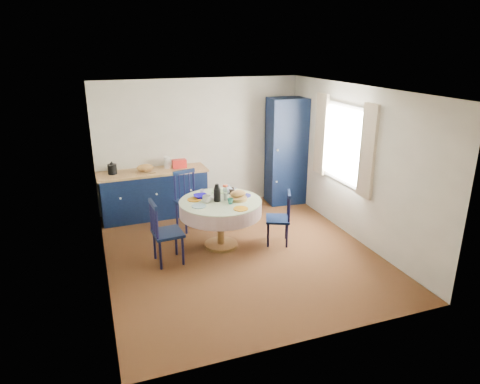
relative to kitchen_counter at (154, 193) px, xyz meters
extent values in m
plane|color=black|center=(1.00, -1.96, -0.46)|extent=(4.50, 4.50, 0.00)
plane|color=white|center=(1.00, -1.96, 2.04)|extent=(4.50, 4.50, 0.00)
cube|color=silver|center=(1.00, 0.29, 0.79)|extent=(4.00, 0.02, 2.50)
cube|color=silver|center=(-1.00, -1.96, 0.79)|extent=(0.02, 4.50, 2.50)
cube|color=silver|center=(3.00, -1.96, 0.79)|extent=(0.02, 4.50, 2.50)
plane|color=white|center=(3.00, -1.66, 1.04)|extent=(0.00, 1.20, 1.20)
cube|color=#EEE4C9|center=(2.92, -2.36, 1.09)|extent=(0.05, 0.34, 1.45)
cube|color=#EEE4C9|center=(2.92, -0.96, 1.09)|extent=(0.05, 0.34, 1.45)
cube|color=black|center=(0.00, 0.00, -0.03)|extent=(1.94, 0.62, 0.85)
cube|color=tan|center=(0.00, 0.00, 0.41)|extent=(2.00, 0.66, 0.04)
cube|color=#A01C18|center=(0.51, 0.04, 0.51)|extent=(0.26, 0.15, 0.16)
cube|color=tan|center=(-0.13, -0.07, 0.44)|extent=(0.35, 0.25, 0.02)
ellipsoid|color=#B67147|center=(-0.13, -0.07, 0.51)|extent=(0.31, 0.20, 0.13)
cylinder|color=silver|center=(0.30, 0.09, 0.54)|extent=(0.12, 0.12, 0.22)
cube|color=black|center=(2.66, -0.11, 0.60)|extent=(0.78, 0.58, 2.12)
cylinder|color=white|center=(2.37, -0.38, 0.71)|extent=(0.04, 0.02, 0.04)
cylinder|color=white|center=(2.37, -0.38, 0.07)|extent=(0.04, 0.02, 0.04)
cylinder|color=brown|center=(0.79, -1.66, -0.43)|extent=(0.53, 0.53, 0.05)
cylinder|color=brown|center=(0.79, -1.66, -0.07)|extent=(0.11, 0.11, 0.71)
cylinder|color=brown|center=(0.79, -1.66, 0.29)|extent=(1.23, 1.23, 0.03)
cylinder|color=silver|center=(0.79, -1.66, 0.20)|extent=(1.29, 1.29, 0.22)
cylinder|color=white|center=(0.79, -1.66, 0.32)|extent=(1.29, 1.29, 0.01)
cylinder|color=#7FAAB2|center=(0.41, -1.79, 0.33)|extent=(0.22, 0.22, 0.01)
cylinder|color=orange|center=(0.97, -2.10, 0.33)|extent=(0.22, 0.22, 0.01)
cylinder|color=navy|center=(1.22, -1.57, 0.33)|extent=(0.22, 0.22, 0.01)
cylinder|color=#9ACA76|center=(0.88, -1.24, 0.33)|extent=(0.22, 0.22, 0.01)
cylinder|color=orange|center=(0.42, -1.49, 0.33)|extent=(0.22, 0.22, 0.01)
cylinder|color=#A58242|center=(1.06, -1.72, 0.35)|extent=(0.28, 0.28, 0.05)
ellipsoid|color=#B67147|center=(1.06, -1.72, 0.43)|extent=(0.26, 0.16, 0.11)
cube|color=silver|center=(0.70, -1.57, 0.34)|extent=(0.10, 0.07, 0.04)
cylinder|color=black|center=(0.08, -2.06, -0.23)|extent=(0.04, 0.04, 0.45)
cylinder|color=black|center=(0.05, -1.71, -0.23)|extent=(0.04, 0.04, 0.45)
cylinder|color=black|center=(-0.25, -2.09, -0.23)|extent=(0.04, 0.04, 0.45)
cylinder|color=black|center=(-0.28, -1.74, -0.23)|extent=(0.04, 0.04, 0.45)
cube|color=black|center=(-0.10, -1.90, 0.01)|extent=(0.45, 0.47, 0.04)
cylinder|color=black|center=(-0.27, -2.09, 0.26)|extent=(0.04, 0.04, 0.50)
cylinder|color=black|center=(-0.30, -1.74, 0.26)|extent=(0.04, 0.04, 0.50)
cube|color=black|center=(-0.28, -1.91, 0.49)|extent=(0.07, 0.40, 0.06)
cylinder|color=black|center=(-0.28, -2.01, 0.24)|extent=(0.02, 0.02, 0.42)
cylinder|color=black|center=(-0.28, -1.91, 0.24)|extent=(0.02, 0.02, 0.42)
cylinder|color=black|center=(-0.29, -1.82, 0.24)|extent=(0.02, 0.02, 0.42)
cylinder|color=black|center=(0.37, -1.00, -0.22)|extent=(0.04, 0.04, 0.47)
cylinder|color=black|center=(0.73, -0.90, -0.22)|extent=(0.04, 0.04, 0.47)
cylinder|color=black|center=(0.29, -0.66, -0.22)|extent=(0.04, 0.04, 0.47)
cylinder|color=black|center=(0.64, -0.57, -0.22)|extent=(0.04, 0.04, 0.47)
cube|color=black|center=(0.51, -0.78, 0.03)|extent=(0.55, 0.54, 0.04)
cylinder|color=black|center=(0.28, -0.64, 0.29)|extent=(0.04, 0.04, 0.52)
cylinder|color=black|center=(0.64, -0.55, 0.29)|extent=(0.04, 0.04, 0.52)
cube|color=black|center=(0.46, -0.59, 0.53)|extent=(0.41, 0.15, 0.07)
cylinder|color=black|center=(0.37, -0.62, 0.27)|extent=(0.02, 0.02, 0.43)
cylinder|color=black|center=(0.46, -0.59, 0.27)|extent=(0.02, 0.02, 0.43)
cylinder|color=black|center=(0.55, -0.57, 0.27)|extent=(0.02, 0.02, 0.43)
cylinder|color=black|center=(1.62, -1.65, -0.26)|extent=(0.03, 0.03, 0.40)
cylinder|color=black|center=(1.49, -1.94, -0.26)|extent=(0.03, 0.03, 0.40)
cylinder|color=black|center=(1.89, -1.77, -0.26)|extent=(0.03, 0.03, 0.40)
cylinder|color=black|center=(1.77, -2.06, -0.26)|extent=(0.03, 0.03, 0.40)
cube|color=black|center=(1.69, -1.86, -0.04)|extent=(0.50, 0.51, 0.04)
cylinder|color=black|center=(1.91, -1.78, 0.19)|extent=(0.03, 0.03, 0.45)
cylinder|color=black|center=(1.79, -2.07, 0.19)|extent=(0.03, 0.03, 0.45)
cube|color=black|center=(1.85, -1.92, 0.39)|extent=(0.17, 0.34, 0.06)
cylinder|color=black|center=(1.88, -1.85, 0.17)|extent=(0.02, 0.02, 0.37)
cylinder|color=black|center=(1.85, -1.92, 0.17)|extent=(0.02, 0.02, 0.37)
cylinder|color=black|center=(1.82, -2.00, 0.17)|extent=(0.02, 0.02, 0.37)
imported|color=silver|center=(0.58, -1.66, 0.38)|extent=(0.14, 0.14, 0.11)
imported|color=#2A7C6D|center=(0.89, -1.85, 0.36)|extent=(0.09, 0.09, 0.09)
imported|color=black|center=(1.04, -1.42, 0.37)|extent=(0.13, 0.13, 0.10)
imported|color=silver|center=(0.60, -1.29, 0.36)|extent=(0.09, 0.09, 0.09)
imported|color=#10067C|center=(0.53, -1.43, 0.35)|extent=(0.22, 0.22, 0.05)
camera|label=1|loc=(-1.03, -7.64, 2.64)|focal=32.00mm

